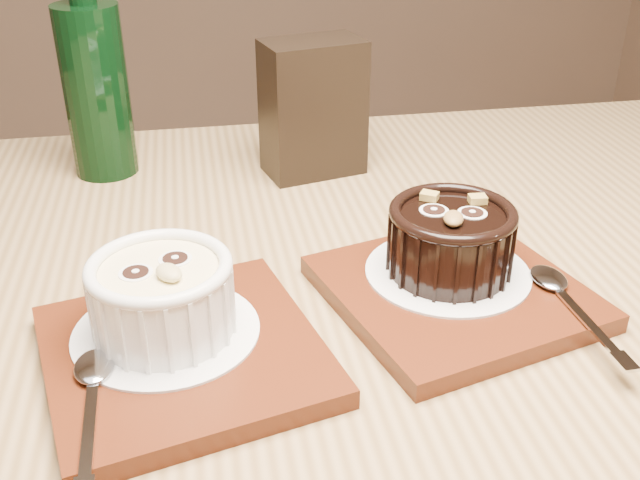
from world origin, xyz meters
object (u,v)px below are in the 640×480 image
Objects in this scene: tray_left at (184,355)px; tray_right at (454,293)px; condiment_stand at (313,108)px; ramekin_dark at (451,237)px; ramekin_white at (162,294)px; table at (300,387)px; green_bottle at (95,84)px.

tray_right is (0.21, 0.02, 0.00)m from tray_left.
ramekin_dark is at bearing -80.74° from condiment_stand.
table is at bearing -1.56° from ramekin_white.
ramekin_white is at bearing -158.36° from table.
ramekin_white is 0.70× the size of condiment_stand.
ramekin_white is at bearing -122.78° from condiment_stand.
green_bottle is at bearing 115.21° from table.
table is 0.18m from ramekin_dark.
table is 0.18m from ramekin_white.
ramekin_dark reaches higher than table.
tray_right is 1.84× the size of ramekin_dark.
ramekin_white is 0.33m from condiment_stand.
condiment_stand is at bearing 98.35° from tray_right.
tray_right is 0.28m from condiment_stand.
tray_left is at bearing -86.42° from ramekin_white.
condiment_stand is at bearing 123.44° from ramekin_dark.
tray_right is (0.22, 0.01, -0.04)m from ramekin_white.
condiment_stand is at bearing 34.03° from ramekin_white.
green_bottle is at bearing 96.89° from tray_left.
green_bottle reaches higher than tray_right.
ramekin_dark is 0.40× the size of green_bottle.
tray_left is at bearing -173.66° from tray_right.
condiment_stand reaches higher than ramekin_white.
tray_right is 1.29× the size of condiment_stand.
tray_left is at bearing -144.94° from ramekin_dark.
green_bottle is at bearing 127.42° from tray_right.
tray_right is at bearing -81.65° from condiment_stand.
table is 0.38m from green_bottle.
ramekin_dark is 0.70× the size of condiment_stand.
green_bottle is (-0.25, 0.33, 0.09)m from tray_right.
green_bottle is (-0.04, 0.36, 0.09)m from tray_left.
table is 12.93× the size of ramekin_dark.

